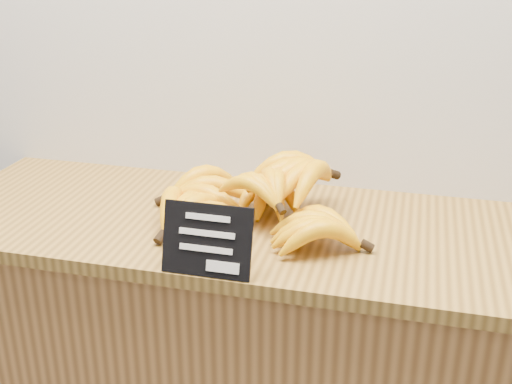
{
  "coord_description": "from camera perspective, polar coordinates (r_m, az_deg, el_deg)",
  "views": [
    {
      "loc": [
        0.24,
        1.5,
        1.53
      ],
      "look_at": [
        -0.07,
        2.7,
        1.02
      ],
      "focal_mm": 45.0,
      "sensor_mm": 36.0,
      "label": 1
    }
  ],
  "objects": [
    {
      "name": "banana_pile",
      "position": [
        1.41,
        -0.34,
        -0.56
      ],
      "size": [
        0.54,
        0.38,
        0.13
      ],
      "color": "#F4B109",
      "rests_on": "counter_top"
    },
    {
      "name": "counter_top",
      "position": [
        1.43,
        0.5,
        -3.15
      ],
      "size": [
        1.51,
        0.54,
        0.03
      ],
      "primitive_type": "cube",
      "color": "olive",
      "rests_on": "counter"
    },
    {
      "name": "chalkboard_sign",
      "position": [
        1.19,
        -4.38,
        -4.31
      ],
      "size": [
        0.17,
        0.04,
        0.13
      ],
      "primitive_type": "cube",
      "rotation": [
        -0.28,
        0.0,
        0.0
      ],
      "color": "black",
      "rests_on": "counter_top"
    }
  ]
}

